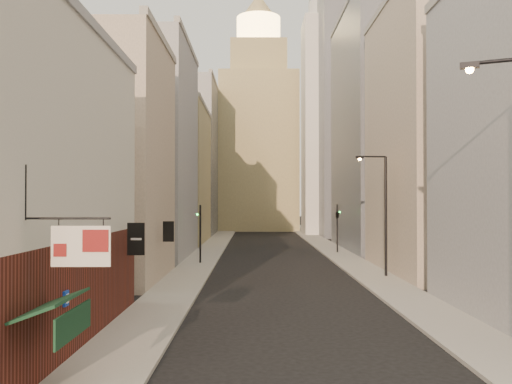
# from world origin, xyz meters

# --- Properties ---
(sidewalk_left) EXTENTS (3.00, 140.00, 0.15)m
(sidewalk_left) POSITION_xyz_m (-6.50, 55.00, 0.07)
(sidewalk_left) COLOR gray
(sidewalk_left) RESTS_ON ground
(sidewalk_right) EXTENTS (3.00, 140.00, 0.15)m
(sidewalk_right) POSITION_xyz_m (6.50, 55.00, 0.07)
(sidewalk_right) COLOR gray
(sidewalk_right) RESTS_ON ground
(near_building_left) EXTENTS (8.30, 23.04, 12.30)m
(near_building_left) POSITION_xyz_m (-10.99, 9.00, 6.02)
(near_building_left) COLOR maroon
(near_building_left) RESTS_ON ground
(left_bldg_beige) EXTENTS (8.00, 12.00, 16.00)m
(left_bldg_beige) POSITION_xyz_m (-12.00, 26.00, 8.00)
(left_bldg_beige) COLOR gray
(left_bldg_beige) RESTS_ON ground
(left_bldg_grey) EXTENTS (8.00, 16.00, 20.00)m
(left_bldg_grey) POSITION_xyz_m (-12.00, 42.00, 10.00)
(left_bldg_grey) COLOR gray
(left_bldg_grey) RESTS_ON ground
(left_bldg_tan) EXTENTS (8.00, 18.00, 17.00)m
(left_bldg_tan) POSITION_xyz_m (-12.00, 60.00, 8.50)
(left_bldg_tan) COLOR #9A8C62
(left_bldg_tan) RESTS_ON ground
(left_bldg_wingrid) EXTENTS (8.00, 20.00, 24.00)m
(left_bldg_wingrid) POSITION_xyz_m (-12.00, 80.00, 12.00)
(left_bldg_wingrid) COLOR gray
(left_bldg_wingrid) RESTS_ON ground
(right_bldg_beige) EXTENTS (8.00, 16.00, 20.00)m
(right_bldg_beige) POSITION_xyz_m (12.00, 30.00, 10.00)
(right_bldg_beige) COLOR gray
(right_bldg_beige) RESTS_ON ground
(right_bldg_wingrid) EXTENTS (8.00, 20.00, 26.00)m
(right_bldg_wingrid) POSITION_xyz_m (12.00, 50.00, 13.00)
(right_bldg_wingrid) COLOR gray
(right_bldg_wingrid) RESTS_ON ground
(highrise) EXTENTS (21.00, 23.00, 51.20)m
(highrise) POSITION_xyz_m (18.00, 78.00, 25.66)
(highrise) COLOR gray
(highrise) RESTS_ON ground
(clock_tower) EXTENTS (14.00, 14.00, 44.90)m
(clock_tower) POSITION_xyz_m (-1.00, 92.00, 17.63)
(clock_tower) COLOR #9A8C62
(clock_tower) RESTS_ON ground
(white_tower) EXTENTS (8.00, 8.00, 41.50)m
(white_tower) POSITION_xyz_m (10.00, 78.00, 18.61)
(white_tower) COLOR silver
(white_tower) RESTS_ON ground
(streetlamp_mid) EXTENTS (2.22, 0.48, 8.47)m
(streetlamp_mid) POSITION_xyz_m (7.10, 27.14, 4.84)
(streetlamp_mid) COLOR black
(streetlamp_mid) RESTS_ON ground
(traffic_light_left) EXTENTS (0.57, 0.48, 5.00)m
(traffic_light_left) POSITION_xyz_m (-6.36, 35.54, 3.57)
(traffic_light_left) COLOR black
(traffic_light_left) RESTS_ON ground
(traffic_light_right) EXTENTS (0.62, 0.58, 5.00)m
(traffic_light_right) POSITION_xyz_m (6.57, 45.07, 3.79)
(traffic_light_right) COLOR black
(traffic_light_right) RESTS_ON ground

